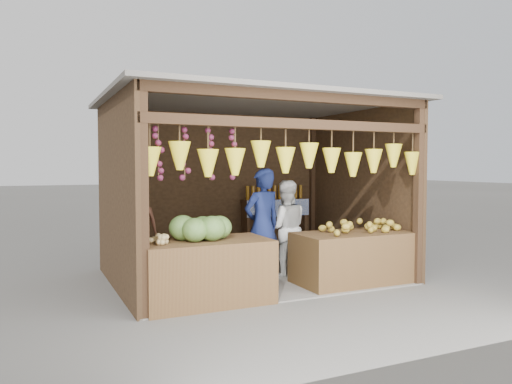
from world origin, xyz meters
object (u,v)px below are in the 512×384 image
(counter_left, at_px, (205,272))
(counter_right, at_px, (355,258))
(vendor_seated, at_px, (138,224))
(woman_standing, at_px, (285,228))
(man_standing, at_px, (262,226))

(counter_left, height_order, counter_right, counter_left)
(counter_left, distance_m, counter_right, 2.29)
(vendor_seated, bearing_deg, woman_standing, -177.51)
(counter_left, height_order, vendor_seated, vendor_seated)
(counter_left, xyz_separation_m, vendor_seated, (-0.56, 1.23, 0.48))
(counter_left, distance_m, man_standing, 1.36)
(man_standing, relative_size, woman_standing, 1.12)
(woman_standing, xyz_separation_m, vendor_seated, (-2.17, 0.31, 0.14))
(woman_standing, bearing_deg, counter_left, 45.31)
(man_standing, xyz_separation_m, woman_standing, (0.51, 0.25, -0.09))
(counter_left, bearing_deg, counter_right, 2.15)
(counter_right, bearing_deg, man_standing, 153.82)
(vendor_seated, bearing_deg, man_standing, 171.92)
(counter_left, height_order, woman_standing, woman_standing)
(counter_right, xyz_separation_m, woman_standing, (-0.69, 0.84, 0.36))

